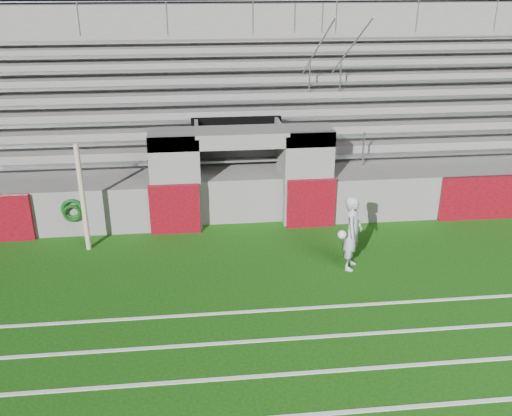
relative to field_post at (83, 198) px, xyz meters
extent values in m
plane|color=#13440B|center=(3.95, -2.25, -1.37)|extent=(90.00, 90.00, 0.00)
cylinder|color=#C4AD92|center=(0.00, 0.00, 0.00)|extent=(0.13, 0.13, 2.73)
cube|color=white|center=(3.95, -5.25, -1.36)|extent=(28.00, 0.09, 0.01)
cube|color=white|center=(3.95, -4.25, -1.36)|extent=(28.00, 0.09, 0.01)
cube|color=white|center=(3.95, -3.25, -1.36)|extent=(28.00, 0.09, 0.01)
cube|color=slate|center=(2.15, 1.25, -0.07)|extent=(1.20, 1.00, 2.60)
cube|color=slate|center=(5.75, 1.25, -0.07)|extent=(1.20, 1.00, 2.60)
cube|color=black|center=(3.95, 2.95, -0.12)|extent=(2.60, 0.20, 2.50)
cube|color=slate|center=(2.80, 1.85, -0.12)|extent=(0.10, 2.20, 2.50)
cube|color=slate|center=(5.10, 1.85, -0.12)|extent=(0.10, 2.20, 2.50)
cube|color=slate|center=(3.95, 1.25, 1.03)|extent=(4.80, 1.00, 0.40)
cube|color=slate|center=(3.95, 5.10, -0.22)|extent=(26.00, 8.00, 0.20)
cube|color=slate|center=(3.95, 5.10, -0.84)|extent=(26.00, 8.00, 1.05)
cube|color=#560710|center=(2.15, 0.70, -0.69)|extent=(1.30, 0.15, 1.35)
cube|color=#560710|center=(5.75, 0.70, -0.69)|extent=(1.30, 0.15, 1.35)
cube|color=#560710|center=(10.45, 0.70, -0.74)|extent=(2.20, 0.15, 1.25)
cube|color=gray|center=(3.95, 2.18, 0.10)|extent=(23.00, 0.28, 0.06)
cube|color=slate|center=(3.95, 3.03, 0.07)|extent=(24.00, 0.75, 0.38)
cube|color=gray|center=(3.95, 2.93, 0.48)|extent=(23.00, 0.28, 0.06)
cube|color=slate|center=(3.95, 3.78, 0.26)|extent=(24.00, 0.75, 0.76)
cube|color=gray|center=(3.95, 3.68, 0.86)|extent=(23.00, 0.28, 0.06)
cube|color=slate|center=(3.95, 4.53, 0.45)|extent=(24.00, 0.75, 1.14)
cube|color=gray|center=(3.95, 4.43, 1.24)|extent=(23.00, 0.28, 0.06)
cube|color=slate|center=(3.95, 5.28, 0.64)|extent=(24.00, 0.75, 1.52)
cube|color=gray|center=(3.95, 5.18, 1.62)|extent=(23.00, 0.28, 0.06)
cube|color=slate|center=(3.95, 6.03, 0.83)|extent=(24.00, 0.75, 1.90)
cube|color=gray|center=(3.95, 5.93, 2.00)|extent=(23.00, 0.28, 0.06)
cube|color=slate|center=(3.95, 6.78, 1.02)|extent=(24.00, 0.75, 2.28)
cube|color=gray|center=(3.95, 6.68, 2.38)|extent=(23.00, 0.28, 0.06)
cube|color=slate|center=(3.95, 7.53, 1.21)|extent=(24.00, 0.75, 2.66)
cube|color=gray|center=(3.95, 7.43, 2.76)|extent=(23.00, 0.28, 0.06)
cube|color=slate|center=(3.95, 8.20, 1.28)|extent=(26.00, 0.60, 5.29)
cylinder|color=#A5A8AD|center=(6.45, 1.90, 0.38)|extent=(0.05, 0.05, 1.00)
cylinder|color=#A5A8AD|center=(6.45, 4.90, 1.90)|extent=(0.05, 0.05, 1.00)
cylinder|color=#A5A8AD|center=(6.45, 7.90, 3.42)|extent=(0.05, 0.05, 1.00)
cylinder|color=#A5A8AD|center=(6.45, 4.90, 2.40)|extent=(0.05, 6.02, 3.08)
cylinder|color=#A5A8AD|center=(7.45, 1.90, 0.38)|extent=(0.05, 0.05, 1.00)
cylinder|color=#A5A8AD|center=(7.45, 4.90, 1.90)|extent=(0.05, 0.05, 1.00)
cylinder|color=#A5A8AD|center=(7.45, 7.90, 3.42)|extent=(0.05, 0.05, 1.00)
cylinder|color=#A5A8AD|center=(7.45, 4.90, 2.40)|extent=(0.05, 6.02, 3.08)
cylinder|color=#A5A8AD|center=(-1.05, 7.90, 3.47)|extent=(0.05, 0.05, 1.10)
cylinder|color=#A5A8AD|center=(1.95, 7.90, 3.47)|extent=(0.05, 0.05, 1.10)
cylinder|color=#A5A8AD|center=(4.95, 7.90, 3.47)|extent=(0.05, 0.05, 1.10)
cylinder|color=#A5A8AD|center=(7.95, 7.90, 3.47)|extent=(0.05, 0.05, 1.10)
cylinder|color=#A5A8AD|center=(10.95, 7.90, 3.47)|extent=(0.05, 0.05, 1.10)
cylinder|color=#A5A8AD|center=(13.95, 7.90, 3.47)|extent=(0.05, 0.05, 1.10)
cylinder|color=#A5A8AD|center=(3.95, 7.90, 4.02)|extent=(24.00, 0.05, 0.05)
imported|color=#ABAEB5|center=(6.24, -1.62, -0.47)|extent=(0.65, 0.77, 1.79)
sphere|color=white|center=(5.93, -1.86, -0.40)|extent=(0.20, 0.20, 0.20)
torus|color=#0D4514|center=(-0.44, 0.70, -0.57)|extent=(0.56, 0.10, 0.56)
torus|color=#0C3D0C|center=(-0.44, 0.65, -0.67)|extent=(0.48, 0.09, 0.48)
camera|label=1|loc=(2.77, -13.07, 5.14)|focal=40.00mm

